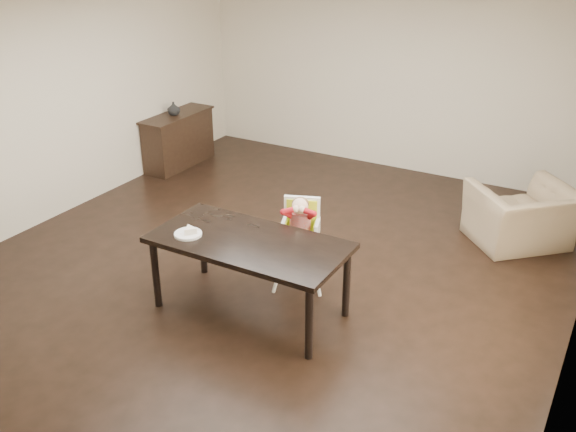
% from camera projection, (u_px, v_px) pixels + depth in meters
% --- Properties ---
extents(ground, '(7.00, 7.00, 0.00)m').
position_uv_depth(ground, '(270.00, 266.00, 6.90)').
color(ground, black).
rests_on(ground, ground).
extents(room_walls, '(6.02, 7.02, 2.71)m').
position_uv_depth(room_walls, '(268.00, 96.00, 6.11)').
color(room_walls, beige).
rests_on(room_walls, ground).
extents(dining_table, '(1.80, 0.90, 0.75)m').
position_uv_depth(dining_table, '(249.00, 248.00, 5.84)').
color(dining_table, black).
rests_on(dining_table, ground).
extents(high_chair, '(0.51, 0.51, 0.95)m').
position_uv_depth(high_chair, '(300.00, 223.00, 6.33)').
color(high_chair, white).
rests_on(high_chair, ground).
extents(plate, '(0.34, 0.34, 0.07)m').
position_uv_depth(plate, '(189.00, 232.00, 5.90)').
color(plate, white).
rests_on(plate, dining_table).
extents(armchair, '(1.24, 1.22, 0.92)m').
position_uv_depth(armchair, '(523.00, 207.00, 7.18)').
color(armchair, '#9A8362').
rests_on(armchair, ground).
extents(sideboard, '(0.44, 1.26, 0.79)m').
position_uv_depth(sideboard, '(179.00, 140.00, 9.53)').
color(sideboard, black).
rests_on(sideboard, ground).
extents(vase, '(0.21, 0.22, 0.19)m').
position_uv_depth(vase, '(174.00, 109.00, 9.28)').
color(vase, '#99999E').
rests_on(vase, sideboard).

